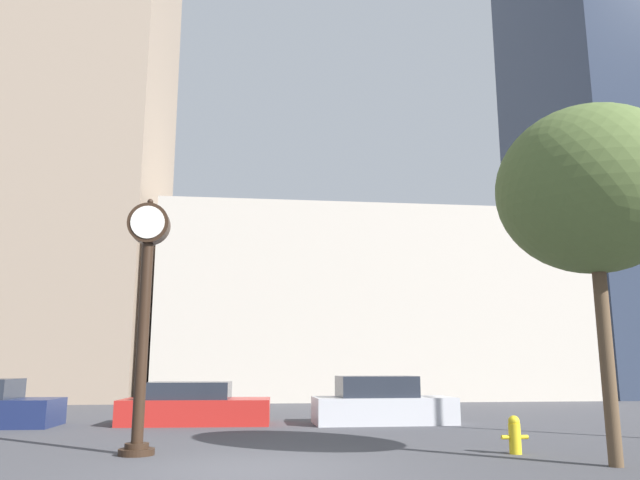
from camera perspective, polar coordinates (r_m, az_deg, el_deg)
name	(u,v)px	position (r m, az deg, el deg)	size (l,w,h in m)	color
ground_plane	(253,470)	(10.79, -6.18, -20.16)	(200.00, 200.00, 0.00)	#424247
building_tall_tower	(39,106)	(39.39, -24.29, 11.09)	(13.80, 12.00, 32.11)	gray
building_storefront_row	(362,310)	(35.39, 3.87, -6.45)	(21.35, 12.00, 9.41)	beige
building_glass_modern	(621,113)	(44.62, 25.79, 10.43)	(11.08, 12.00, 34.79)	#2D384C
street_clock	(145,296)	(12.82, -15.70, -4.97)	(0.81, 0.67, 4.98)	black
car_red	(195,406)	(18.95, -11.40, -14.68)	(4.32, 2.11, 1.19)	red
car_silver	(381,404)	(18.81, 5.64, -14.67)	(4.06, 1.77, 1.36)	#BCBCC1
fire_hydrant_far	(515,434)	(13.04, 17.37, -16.60)	(0.52, 0.23, 0.71)	yellow
bare_tree	(592,191)	(12.37, 23.59, 4.17)	(3.39, 3.39, 6.32)	brown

